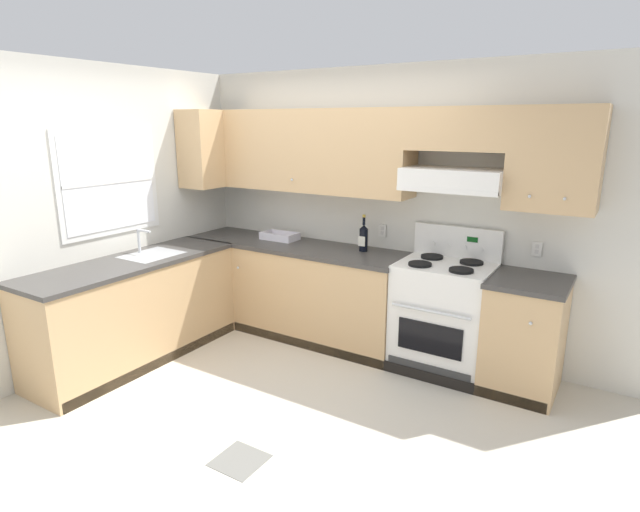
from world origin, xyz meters
TOP-DOWN VIEW (x-y plane):
  - ground_plane at (0.00, 0.00)m, footprint 7.04×7.04m
  - floor_accent_tile at (0.48, -0.64)m, footprint 0.30×0.30m
  - wall_back at (0.40, 1.53)m, footprint 4.68×0.57m
  - wall_left at (-1.59, 0.23)m, footprint 0.47×4.00m
  - counter_back_run at (0.03, 1.24)m, footprint 3.60×0.65m
  - counter_left_run at (-1.24, -0.00)m, footprint 0.63×1.91m
  - stove at (1.12, 1.25)m, footprint 0.76×0.62m
  - wine_bottle at (0.30, 1.36)m, footprint 0.08×0.08m
  - bowl at (-0.64, 1.34)m, footprint 0.37×0.21m

SIDE VIEW (x-z plane):
  - ground_plane at x=0.00m, z-range 0.00..0.00m
  - floor_accent_tile at x=0.48m, z-range 0.00..0.01m
  - counter_back_run at x=0.03m, z-range 0.00..0.91m
  - counter_left_run at x=-1.24m, z-range -0.11..1.03m
  - stove at x=1.12m, z-range -0.12..1.08m
  - bowl at x=-0.64m, z-range 0.90..0.97m
  - wine_bottle at x=0.30m, z-range 0.87..1.21m
  - wall_left at x=-1.59m, z-range 0.07..2.62m
  - wall_back at x=0.40m, z-range 0.20..2.75m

